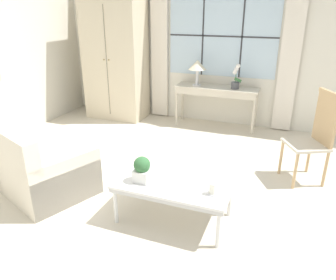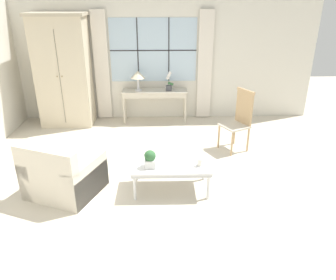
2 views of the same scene
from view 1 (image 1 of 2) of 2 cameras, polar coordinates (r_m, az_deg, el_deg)
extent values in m
plane|color=beige|center=(3.70, -2.26, -11.09)|extent=(14.00, 14.00, 0.00)
cube|color=silver|center=(6.02, 9.39, 16.01)|extent=(7.20, 0.06, 2.80)
cube|color=silver|center=(5.97, 9.41, 17.40)|extent=(1.89, 0.01, 1.36)
cube|color=#2D2D33|center=(6.05, 6.09, 17.62)|extent=(0.02, 0.02, 1.36)
cube|color=#2D2D33|center=(5.91, 12.78, 17.11)|extent=(0.02, 0.02, 1.36)
cube|color=#2D2D33|center=(5.97, 9.40, 17.40)|extent=(1.89, 0.02, 0.02)
cube|color=silver|center=(6.31, -1.46, 14.83)|extent=(0.32, 0.06, 2.38)
cube|color=silver|center=(5.84, 20.43, 12.86)|extent=(0.32, 0.06, 2.38)
cube|color=beige|center=(6.37, -9.14, 14.05)|extent=(1.09, 0.64, 2.29)
cube|color=gray|center=(6.10, -10.64, 13.16)|extent=(0.01, 0.01, 1.93)
sphere|color=#997F4C|center=(6.11, -11.11, 13.58)|extent=(0.03, 0.03, 0.03)
sphere|color=#997F4C|center=(6.06, -10.29, 13.56)|extent=(0.03, 0.03, 0.03)
cube|color=beige|center=(5.85, 8.51, 8.99)|extent=(1.45, 0.41, 0.03)
cube|color=beige|center=(5.86, 8.47, 8.37)|extent=(1.39, 0.40, 0.10)
cylinder|color=beige|center=(5.97, 1.51, 5.90)|extent=(0.04, 0.04, 0.69)
cylinder|color=beige|center=(5.68, 14.66, 4.30)|extent=(0.04, 0.04, 0.69)
cylinder|color=beige|center=(6.27, 2.54, 6.70)|extent=(0.04, 0.04, 0.69)
cylinder|color=beige|center=(6.00, 15.07, 5.21)|extent=(0.04, 0.04, 0.69)
cylinder|color=silver|center=(5.89, 5.04, 9.52)|extent=(0.15, 0.15, 0.02)
cylinder|color=silver|center=(5.86, 5.09, 10.88)|extent=(0.05, 0.05, 0.26)
cone|color=beige|center=(5.83, 5.16, 12.92)|extent=(0.32, 0.32, 0.16)
cylinder|color=#4C4C51|center=(5.75, 11.60, 9.29)|extent=(0.13, 0.13, 0.11)
cylinder|color=#336638|center=(5.71, 11.76, 11.31)|extent=(0.01, 0.01, 0.30)
cube|color=#336638|center=(5.72, 12.08, 10.19)|extent=(0.13, 0.02, 0.08)
sphere|color=white|center=(5.72, 11.56, 11.50)|extent=(0.07, 0.07, 0.07)
sphere|color=white|center=(5.70, 11.84, 12.00)|extent=(0.07, 0.07, 0.07)
sphere|color=white|center=(5.69, 12.12, 12.51)|extent=(0.07, 0.07, 0.07)
cube|color=beige|center=(4.07, -20.10, -5.78)|extent=(1.18, 1.13, 0.43)
cube|color=beige|center=(3.78, -25.45, -1.67)|extent=(0.93, 0.50, 0.42)
cube|color=beige|center=(4.34, -22.50, -3.29)|extent=(0.50, 0.85, 0.57)
cube|color=beige|center=(3.74, -17.58, -6.76)|extent=(0.50, 0.85, 0.57)
cube|color=beige|center=(4.30, 22.84, -0.77)|extent=(0.60, 0.60, 0.03)
cube|color=tan|center=(4.30, 25.78, 3.20)|extent=(0.22, 0.37, 0.59)
cube|color=tan|center=(4.22, 26.50, 7.25)|extent=(0.24, 0.40, 0.05)
cylinder|color=tan|center=(4.16, 21.29, -5.07)|extent=(0.04, 0.04, 0.46)
cylinder|color=tan|center=(4.46, 19.09, -2.88)|extent=(0.04, 0.04, 0.46)
cylinder|color=tan|center=(4.35, 25.73, -4.61)|extent=(0.04, 0.04, 0.46)
cylinder|color=tan|center=(4.63, 23.32, -2.54)|extent=(0.04, 0.04, 0.46)
cube|color=silver|center=(3.25, 1.04, -7.47)|extent=(1.14, 0.63, 0.03)
cube|color=beige|center=(3.27, 1.04, -7.96)|extent=(1.12, 0.62, 0.04)
cylinder|color=silver|center=(3.36, -9.11, -11.10)|extent=(0.04, 0.04, 0.41)
cylinder|color=silver|center=(3.05, 8.78, -15.01)|extent=(0.04, 0.04, 0.41)
cylinder|color=silver|center=(3.75, -5.11, -7.01)|extent=(0.04, 0.04, 0.41)
cylinder|color=silver|center=(3.48, 10.76, -9.95)|extent=(0.04, 0.04, 0.41)
cube|color=white|center=(3.24, -4.50, -6.15)|extent=(0.16, 0.16, 0.12)
sphere|color=#336638|center=(3.19, -4.57, -4.32)|extent=(0.16, 0.16, 0.16)
cylinder|color=silver|center=(3.08, 7.73, -9.21)|extent=(0.10, 0.10, 0.01)
cylinder|color=white|center=(3.05, 7.78, -8.30)|extent=(0.07, 0.07, 0.10)
cylinder|color=black|center=(3.02, 7.84, -7.38)|extent=(0.00, 0.00, 0.01)
camera|label=2|loc=(2.01, -127.17, 5.80)|focal=35.00mm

